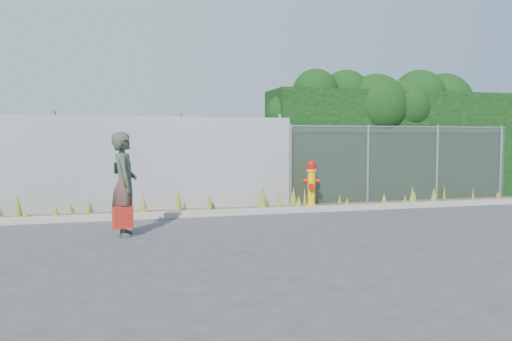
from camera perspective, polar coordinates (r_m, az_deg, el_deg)
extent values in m
plane|color=#3C3C3F|center=(9.52, 4.02, -6.50)|extent=(80.00, 80.00, 0.00)
cube|color=gray|center=(11.20, 0.94, -4.65)|extent=(16.00, 0.22, 0.12)
cube|color=brown|center=(11.78, 0.11, -4.51)|extent=(16.00, 1.20, 0.01)
cone|color=#576B20|center=(11.39, -4.99, -4.24)|extent=(0.23, 0.23, 0.24)
cone|color=#576B20|center=(11.90, -20.48, -4.13)|extent=(0.16, 0.16, 0.23)
cone|color=#576B20|center=(12.98, 16.67, -3.35)|extent=(0.15, 0.15, 0.26)
cone|color=#576B20|center=(11.05, -12.34, -4.68)|extent=(0.14, 0.14, 0.18)
cone|color=#576B20|center=(11.55, -25.58, -3.75)|extent=(0.20, 0.20, 0.52)
cone|color=#576B20|center=(11.46, 2.60, -3.59)|extent=(0.14, 0.14, 0.47)
cone|color=#576B20|center=(12.35, 5.59, -3.02)|extent=(0.09, 0.09, 0.49)
cone|color=#576B20|center=(12.30, 10.36, -3.67)|extent=(0.16, 0.16, 0.25)
cone|color=#576B20|center=(15.75, 25.88, -2.51)|extent=(0.10, 0.10, 0.18)
cone|color=#576B20|center=(14.81, 23.55, -2.49)|extent=(0.09, 0.09, 0.35)
cone|color=#576B20|center=(12.38, 4.91, -3.53)|extent=(0.17, 0.17, 0.27)
cone|color=#576B20|center=(11.21, -24.85, -4.81)|extent=(0.22, 0.22, 0.19)
cone|color=#576B20|center=(11.62, -8.90, -3.41)|extent=(0.20, 0.20, 0.52)
cone|color=#576B20|center=(12.95, 17.44, -2.87)|extent=(0.21, 0.21, 0.49)
cone|color=#576B20|center=(14.51, 25.95, -2.77)|extent=(0.14, 0.14, 0.30)
cone|color=#576B20|center=(12.96, 14.43, -3.20)|extent=(0.18, 0.18, 0.32)
cone|color=#576B20|center=(12.63, 4.31, -2.98)|extent=(0.20, 0.20, 0.44)
cone|color=#576B20|center=(13.55, 19.66, -2.79)|extent=(0.24, 0.24, 0.42)
cone|color=#576B20|center=(11.81, -18.65, -3.92)|extent=(0.14, 0.14, 0.32)
cone|color=#576B20|center=(14.70, 20.72, -2.34)|extent=(0.09, 0.09, 0.41)
cone|color=#576B20|center=(11.42, -12.73, -3.77)|extent=(0.20, 0.20, 0.44)
cone|color=#576B20|center=(13.06, 9.52, -3.28)|extent=(0.10, 0.10, 0.23)
cone|color=#576B20|center=(11.15, -5.35, -3.82)|extent=(0.20, 0.20, 0.46)
cone|color=#576B20|center=(13.17, 17.62, -3.06)|extent=(0.20, 0.20, 0.36)
cone|color=#576B20|center=(11.16, -21.91, -4.51)|extent=(0.20, 0.20, 0.29)
cone|color=#576B20|center=(11.99, 0.80, -3.10)|extent=(0.24, 0.24, 0.54)
cube|color=silver|center=(11.85, -16.02, 0.71)|extent=(8.50, 0.08, 2.20)
cylinder|color=gray|center=(12.05, -21.97, 0.87)|extent=(0.10, 0.10, 2.30)
cylinder|color=gray|center=(12.05, -8.63, 1.10)|extent=(0.10, 0.10, 2.30)
cylinder|color=gray|center=(12.60, 2.74, 1.24)|extent=(0.10, 0.10, 2.30)
cube|color=gray|center=(13.97, 16.47, 0.71)|extent=(6.50, 0.03, 2.00)
cylinder|color=gray|center=(13.95, 16.54, 4.81)|extent=(6.50, 0.04, 0.04)
cylinder|color=gray|center=(12.57, 3.99, 0.66)|extent=(0.07, 0.07, 2.05)
cylinder|color=gray|center=(13.44, 12.67, 0.77)|extent=(0.07, 0.07, 2.05)
cylinder|color=gray|center=(14.55, 19.98, 0.85)|extent=(0.07, 0.07, 2.05)
cylinder|color=gray|center=(15.86, 26.18, 0.91)|extent=(0.07, 0.07, 2.05)
cube|color=black|center=(14.96, 15.45, 2.83)|extent=(7.30, 1.60, 3.00)
sphere|color=black|center=(13.41, 3.67, 6.32)|extent=(1.20, 1.20, 1.20)
sphere|color=black|center=(13.80, 6.80, 8.93)|extent=(1.24, 1.24, 1.24)
sphere|color=black|center=(14.41, 10.21, 8.58)|extent=(1.36, 1.36, 1.36)
sphere|color=black|center=(14.50, 13.46, 7.10)|extent=(1.82, 1.82, 1.82)
sphere|color=black|center=(14.93, 16.52, 6.94)|extent=(1.55, 1.55, 1.55)
sphere|color=black|center=(15.36, 18.11, 8.08)|extent=(1.51, 1.51, 1.51)
sphere|color=black|center=(16.00, 20.59, 7.29)|extent=(1.71, 1.71, 1.71)
sphere|color=black|center=(16.31, 23.20, 6.00)|extent=(1.28, 1.28, 1.28)
cylinder|color=#DFB00B|center=(12.39, 6.34, -4.02)|extent=(0.29, 0.29, 0.06)
cylinder|color=#DFB00B|center=(12.34, 6.36, -2.13)|extent=(0.19, 0.19, 0.88)
cylinder|color=#DFB00B|center=(12.30, 6.37, 0.01)|extent=(0.25, 0.25, 0.05)
cylinder|color=#B20F0A|center=(12.30, 6.37, 0.35)|extent=(0.22, 0.22, 0.10)
sphere|color=#B20F0A|center=(12.29, 6.38, 0.69)|extent=(0.20, 0.20, 0.20)
cylinder|color=#B20F0A|center=(12.29, 6.38, 1.17)|extent=(0.05, 0.05, 0.05)
cylinder|color=#B20F0A|center=(12.27, 5.73, -1.21)|extent=(0.10, 0.11, 0.11)
cylinder|color=#B20F0A|center=(12.38, 6.99, -1.18)|extent=(0.10, 0.11, 0.11)
cylinder|color=#B20F0A|center=(12.20, 6.61, -1.83)|extent=(0.16, 0.12, 0.16)
imported|color=#106647|center=(8.90, -14.82, -1.50)|extent=(0.44, 0.66, 1.79)
cube|color=#B20A21|center=(8.73, -14.98, -5.21)|extent=(0.33, 0.12, 0.37)
cylinder|color=#B20A21|center=(8.70, -15.01, -3.62)|extent=(0.16, 0.01, 0.01)
cube|color=black|center=(9.07, -15.01, 0.28)|extent=(0.27, 0.11, 0.20)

